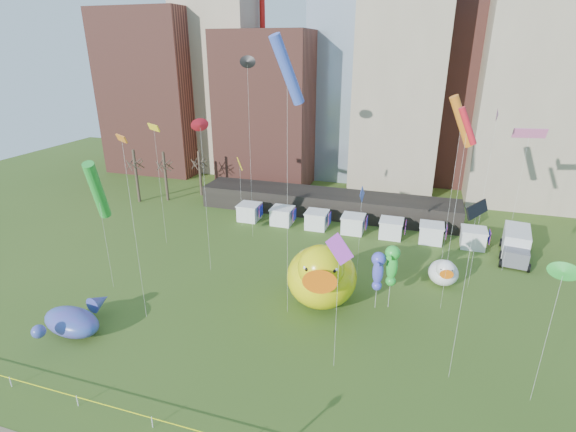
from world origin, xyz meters
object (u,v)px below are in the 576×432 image
(big_duck, at_px, (322,274))
(seahorse_green, at_px, (392,263))
(seahorse_purple, at_px, (378,268))
(box_truck, at_px, (516,244))
(whale_inflatable, at_px, (74,320))
(small_duck, at_px, (444,272))

(big_duck, relative_size, seahorse_green, 1.51)
(seahorse_purple, xyz_separation_m, box_truck, (14.39, 16.16, -2.66))
(seahorse_green, height_order, whale_inflatable, seahorse_green)
(big_duck, xyz_separation_m, whale_inflatable, (-19.50, -10.75, -2.09))
(whale_inflatable, bearing_deg, small_duck, 39.71)
(seahorse_purple, bearing_deg, whale_inflatable, -151.81)
(seahorse_purple, height_order, whale_inflatable, seahorse_purple)
(seahorse_purple, xyz_separation_m, whale_inflatable, (-24.60, -11.63, -3.13))
(box_truck, bearing_deg, seahorse_purple, -123.96)
(big_duck, height_order, whale_inflatable, big_duck)
(big_duck, xyz_separation_m, seahorse_purple, (5.10, 0.88, 1.04))
(whale_inflatable, distance_m, box_truck, 47.88)
(seahorse_purple, distance_m, whale_inflatable, 27.39)
(seahorse_green, xyz_separation_m, box_truck, (13.21, 15.61, -3.15))
(big_duck, xyz_separation_m, seahorse_green, (6.28, 1.42, 1.54))
(seahorse_purple, height_order, box_truck, seahorse_purple)
(big_duck, bearing_deg, small_duck, 23.02)
(small_duck, relative_size, whale_inflatable, 0.57)
(seahorse_green, xyz_separation_m, seahorse_purple, (-1.18, -0.55, -0.49))
(small_duck, height_order, seahorse_green, seahorse_green)
(big_duck, relative_size, box_truck, 1.25)
(box_truck, bearing_deg, small_duck, -123.09)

